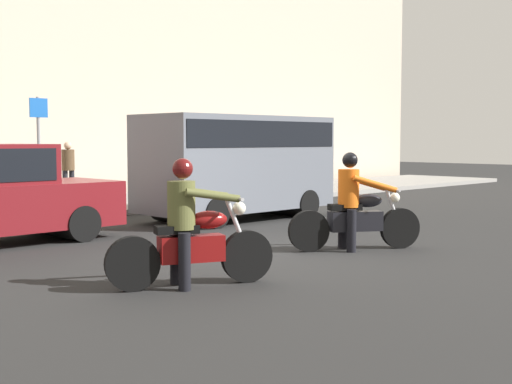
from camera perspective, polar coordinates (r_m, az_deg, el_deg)
The scene contains 7 objects.
ground_plane at distance 11.39m, azimuth 0.92°, elevation -4.72°, with size 80.00×80.00×0.00m, color black.
sidewalk_slab at distance 17.87m, azimuth -17.73°, elevation -1.40°, with size 40.00×4.40×0.14m, color gray.
motorcycle_with_rider_orange_stripe at distance 11.31m, azimuth 8.15°, elevation -1.53°, with size 1.99×1.26×1.59m.
motorcycle_with_rider_olive at distance 8.44m, azimuth -5.48°, elevation -3.50°, with size 1.98×1.02×1.57m.
parked_van_slate_gray at distance 15.50m, azimuth -1.62°, elevation 2.67°, with size 4.54×1.96×2.32m.
street_sign_post at distance 16.67m, azimuth -17.51°, elevation 3.93°, with size 0.44×0.08×2.63m.
pedestrian_bystander at distance 19.24m, azimuth -15.26°, elevation 2.04°, with size 0.34×0.34×1.60m.
Camera 1 is at (-8.04, -7.87, 1.79)m, focal length 48.38 mm.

